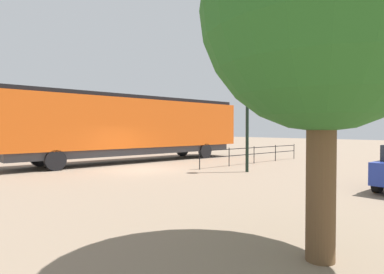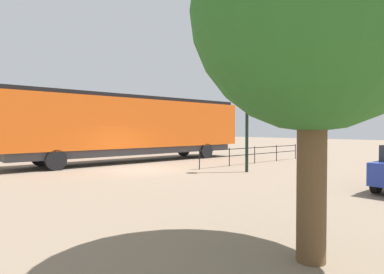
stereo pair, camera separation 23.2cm
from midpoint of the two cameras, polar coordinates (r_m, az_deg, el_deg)
The scene contains 5 objects.
ground_plane at distance 17.66m, azimuth -9.48°, elevation -5.72°, with size 120.00×120.00×0.00m, color #84705B.
locomotive at distance 22.16m, azimuth -9.42°, elevation 1.99°, with size 2.94×17.02×4.34m.
lamp_post at distance 16.72m, azimuth 9.36°, elevation 8.18°, with size 0.59×0.59×5.50m.
platform_fence at distance 20.88m, azimuth 10.60°, elevation -2.63°, with size 0.05×9.53×1.09m.
trackside_tree at distance 6.00m, azimuth 20.98°, elevation 20.22°, with size 4.03×4.03×6.17m.
Camera 1 is at (14.77, -9.40, 2.19)m, focal length 30.17 mm.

